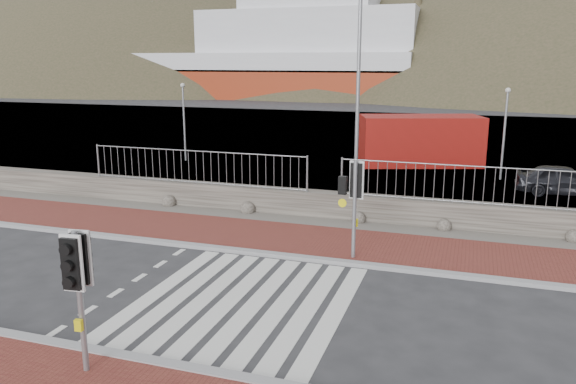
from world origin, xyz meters
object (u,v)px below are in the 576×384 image
(shipping_container, at_px, (420,140))
(streetlight, at_px, (362,95))
(traffic_signal_near, at_px, (78,272))
(car_a, at_px, (563,180))
(traffic_signal_far, at_px, (354,188))
(ferry, at_px, (266,60))

(shipping_container, bearing_deg, streetlight, -114.80)
(traffic_signal_near, relative_size, shipping_container, 0.43)
(traffic_signal_near, distance_m, car_a, 19.70)
(shipping_container, xyz_separation_m, car_a, (6.12, -5.12, -0.65))
(shipping_container, height_order, car_a, shipping_container)
(shipping_container, relative_size, car_a, 1.68)
(traffic_signal_far, xyz_separation_m, shipping_container, (0.37, 15.19, -0.73))
(traffic_signal_near, relative_size, streetlight, 0.35)
(traffic_signal_far, relative_size, shipping_container, 0.45)
(streetlight, distance_m, car_a, 9.71)
(traffic_signal_near, relative_size, car_a, 0.72)
(shipping_container, bearing_deg, ferry, 99.80)
(ferry, distance_m, traffic_signal_far, 69.74)
(shipping_container, bearing_deg, traffic_signal_far, -110.12)
(shipping_container, bearing_deg, traffic_signal_near, -117.76)
(streetlight, distance_m, shipping_container, 10.98)
(traffic_signal_far, relative_size, car_a, 0.76)
(traffic_signal_near, bearing_deg, shipping_container, 74.50)
(traffic_signal_near, height_order, car_a, traffic_signal_near)
(ferry, height_order, traffic_signal_far, ferry)
(car_a, bearing_deg, shipping_container, 48.88)
(car_a, bearing_deg, ferry, 29.97)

